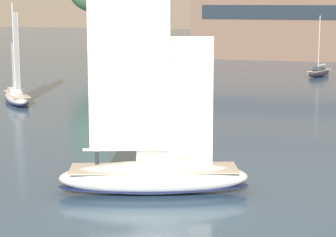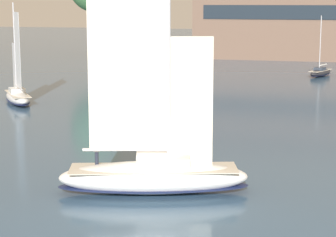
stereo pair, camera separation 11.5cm
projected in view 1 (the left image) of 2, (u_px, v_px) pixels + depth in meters
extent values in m
plane|color=#385675|center=(154.00, 193.00, 35.60)|extent=(400.00, 400.00, 0.00)
cube|color=brown|center=(310.00, 16.00, 117.37)|extent=(40.18, 15.29, 15.05)
cube|color=#1E2833|center=(307.00, 12.00, 109.90)|extent=(36.16, 0.10, 2.41)
cylinder|color=brown|center=(92.00, 27.00, 121.95)|extent=(0.87, 0.87, 10.83)
ellipsoid|color=white|center=(154.00, 177.00, 35.45)|extent=(10.66, 5.74, 1.75)
ellipsoid|color=#19234C|center=(154.00, 186.00, 35.53)|extent=(10.77, 5.80, 0.21)
cube|color=beige|center=(154.00, 168.00, 35.36)|extent=(9.35, 4.94, 0.06)
cube|color=beige|center=(163.00, 161.00, 35.30)|extent=(3.34, 2.76, 0.72)
cylinder|color=silver|center=(169.00, 49.00, 34.23)|extent=(0.21, 0.21, 12.84)
cylinder|color=silver|center=(126.00, 149.00, 35.12)|extent=(4.47, 1.51, 0.17)
cube|color=silver|center=(128.00, 51.00, 34.18)|extent=(4.08, 1.27, 10.53)
cube|color=silver|center=(192.00, 103.00, 34.79)|extent=(2.17, 0.68, 7.06)
cylinder|color=#232838|center=(97.00, 159.00, 35.51)|extent=(0.25, 0.25, 0.85)
cylinder|color=silver|center=(97.00, 146.00, 35.38)|extent=(0.42, 0.42, 0.65)
sphere|color=tan|center=(96.00, 138.00, 35.30)|extent=(0.24, 0.24, 0.24)
ellipsoid|color=#232328|center=(319.00, 73.00, 89.92)|extent=(3.57, 6.15, 1.01)
ellipsoid|color=#19234C|center=(319.00, 75.00, 89.97)|extent=(3.61, 6.21, 0.12)
cube|color=beige|center=(319.00, 70.00, 89.86)|extent=(3.08, 5.39, 0.06)
cube|color=#333D4C|center=(318.00, 69.00, 89.58)|extent=(1.66, 1.96, 0.42)
cylinder|color=silver|center=(319.00, 43.00, 88.81)|extent=(0.12, 0.12, 7.42)
cylinder|color=silver|center=(322.00, 65.00, 90.45)|extent=(1.00, 2.55, 0.10)
cylinder|color=white|center=(322.00, 65.00, 90.44)|extent=(0.96, 2.32, 0.16)
ellipsoid|color=silver|center=(17.00, 97.00, 66.30)|extent=(6.01, 7.02, 1.23)
ellipsoid|color=#19234C|center=(17.00, 101.00, 66.36)|extent=(6.07, 7.09, 0.15)
cube|color=beige|center=(17.00, 94.00, 66.23)|extent=(5.22, 6.13, 0.06)
cube|color=silver|center=(16.00, 91.00, 66.51)|extent=(2.36, 2.48, 0.51)
cylinder|color=silver|center=(14.00, 48.00, 65.94)|extent=(0.15, 0.15, 9.08)
cylinder|color=silver|center=(18.00, 88.00, 65.13)|extent=(2.07, 2.68, 0.12)
cube|color=white|center=(16.00, 50.00, 64.59)|extent=(1.84, 2.41, 7.45)
cube|color=white|center=(13.00, 67.00, 67.13)|extent=(0.98, 1.29, 4.99)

